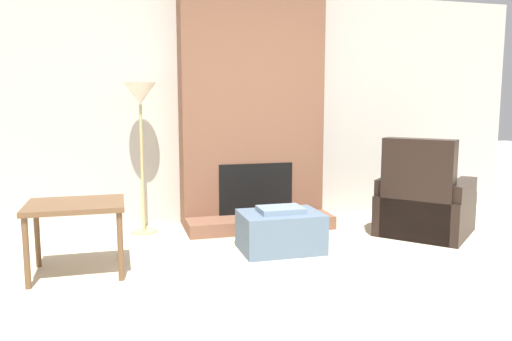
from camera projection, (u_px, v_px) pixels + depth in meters
The scene contains 7 objects.
ground_plane at pixel (350, 309), 3.28m from camera, with size 24.00×24.00×0.00m, color beige.
wall_back at pixel (246, 107), 5.72m from camera, with size 6.93×0.06×2.60m, color #BCB7AD.
fireplace at pixel (252, 113), 5.50m from camera, with size 1.57×0.77×2.60m.
ottoman at pixel (280, 231), 4.55m from camera, with size 0.73×0.53×0.41m.
armchair at pixel (424, 206), 5.10m from camera, with size 1.21×1.21×1.00m.
side_table at pixel (76, 212), 3.90m from camera, with size 0.74×0.59×0.57m.
floor_lamp_left at pixel (140, 105), 5.05m from camera, with size 0.32×0.32×1.55m.
Camera 1 is at (-1.43, -2.84, 1.34)m, focal length 35.00 mm.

